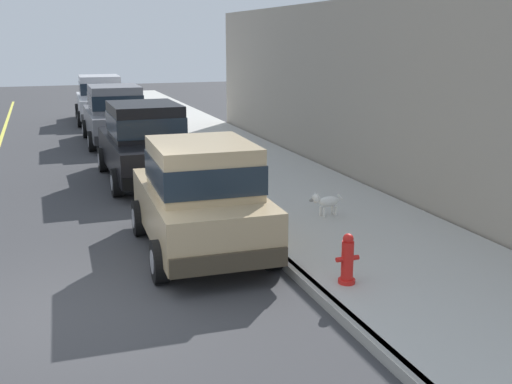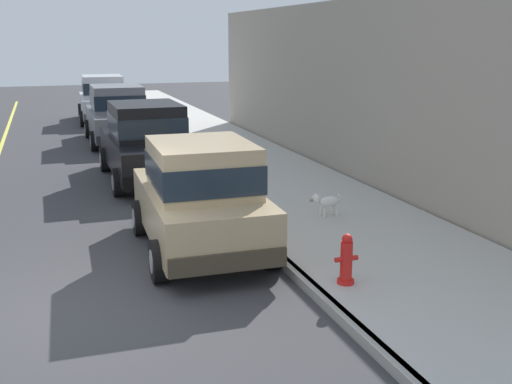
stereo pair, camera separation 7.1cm
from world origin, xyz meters
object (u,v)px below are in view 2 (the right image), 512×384
(dog_white, at_px, (326,202))
(fire_hydrant, at_px, (346,261))
(car_silver_sedan, at_px, (103,98))
(car_black_sedan, at_px, (147,141))
(car_tan_hatchback, at_px, (201,195))
(car_grey_sedan, at_px, (118,114))

(dog_white, relative_size, fire_hydrant, 1.04)
(car_silver_sedan, bearing_deg, car_black_sedan, -90.11)
(car_tan_hatchback, xyz_separation_m, dog_white, (2.65, 0.83, -0.55))
(car_black_sedan, distance_m, car_silver_sedan, 11.52)
(car_tan_hatchback, distance_m, car_grey_sedan, 11.45)
(car_grey_sedan, distance_m, car_silver_sedan, 5.62)
(fire_hydrant, bearing_deg, car_black_sedan, 100.75)
(car_black_sedan, bearing_deg, car_silver_sedan, 89.89)
(car_black_sedan, bearing_deg, fire_hydrant, -79.25)
(dog_white, bearing_deg, car_grey_sedan, 104.08)
(car_grey_sedan, xyz_separation_m, fire_hydrant, (1.51, -13.72, -0.51))
(car_black_sedan, distance_m, dog_white, 5.45)
(dog_white, bearing_deg, car_black_sedan, 119.14)
(car_grey_sedan, height_order, dog_white, car_grey_sedan)
(car_tan_hatchback, relative_size, fire_hydrant, 5.31)
(car_black_sedan, height_order, car_grey_sedan, same)
(car_grey_sedan, xyz_separation_m, car_silver_sedan, (0.05, 5.62, 0.00))
(car_tan_hatchback, relative_size, car_grey_sedan, 0.83)
(car_black_sedan, distance_m, fire_hydrant, 7.98)
(car_black_sedan, relative_size, fire_hydrant, 6.36)
(dog_white, bearing_deg, car_silver_sedan, 99.15)
(car_black_sedan, xyz_separation_m, car_silver_sedan, (0.02, 11.52, 0.00))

